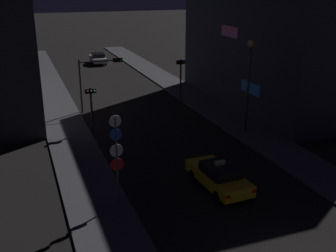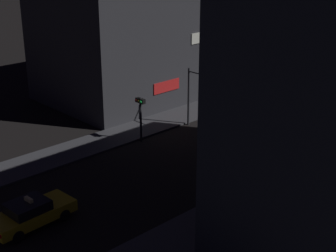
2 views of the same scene
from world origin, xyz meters
name	(u,v)px [view 2 (image 2 of 2)]	position (x,y,z in m)	size (l,w,h in m)	color
sidewalk_left	(208,107)	(-6.33, 28.92, 0.06)	(3.13, 61.84, 0.12)	#424247
building_facade_left	(158,23)	(-13.50, 29.79, 6.20)	(11.29, 21.27, 12.40)	#333338
taxi	(31,213)	(0.15, 8.51, 0.74)	(2.05, 4.55, 1.62)	yellow
traffic_light_overhead	(203,88)	(-3.03, 24.68, 3.33)	(3.72, 0.42, 4.54)	#2D2D33
traffic_light_left_kerb	(140,110)	(-4.52, 19.86, 2.40)	(0.80, 0.42, 3.31)	#2D2D33
traffic_light_right_kerb	(291,120)	(4.52, 24.77, 2.83)	(0.80, 0.42, 3.97)	#2D2D33
street_lamp_near_block	(212,137)	(5.94, 15.56, 4.64)	(0.49, 0.49, 6.65)	#2D2D33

